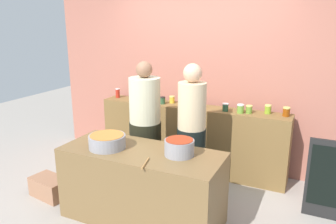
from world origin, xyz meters
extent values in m
plane|color=#A0988E|center=(0.00, 0.00, 0.00)|extent=(12.00, 12.00, 0.00)
cube|color=#A76352|center=(0.00, 1.45, 1.50)|extent=(4.80, 0.12, 3.00)
cube|color=brown|center=(0.00, 1.10, 0.47)|extent=(2.70, 0.36, 0.95)
cube|color=brown|center=(0.00, -0.30, 0.40)|extent=(1.70, 0.70, 0.80)
cylinder|color=#AD281A|center=(-1.22, 1.12, 1.01)|extent=(0.06, 0.06, 0.13)
cylinder|color=silver|center=(-1.22, 1.12, 1.08)|extent=(0.07, 0.07, 0.01)
cylinder|color=#2C4E32|center=(-0.42, 1.05, 0.99)|extent=(0.08, 0.08, 0.09)
cylinder|color=black|center=(-0.42, 1.05, 1.04)|extent=(0.08, 0.08, 0.01)
cylinder|color=gold|center=(-0.32, 1.16, 0.99)|extent=(0.07, 0.07, 0.09)
cylinder|color=#D6C666|center=(-0.32, 1.16, 1.04)|extent=(0.08, 0.08, 0.01)
cylinder|color=yellow|center=(-0.15, 1.17, 0.99)|extent=(0.08, 0.08, 0.09)
cylinder|color=black|center=(-0.15, 1.17, 1.04)|extent=(0.09, 0.09, 0.01)
cylinder|color=olive|center=(0.12, 1.06, 1.00)|extent=(0.07, 0.07, 0.10)
cylinder|color=#D6C666|center=(0.12, 1.06, 1.05)|extent=(0.07, 0.07, 0.01)
cylinder|color=#264C34|center=(0.50, 1.05, 0.99)|extent=(0.08, 0.08, 0.09)
cylinder|color=silver|center=(0.50, 1.05, 1.04)|extent=(0.08, 0.08, 0.01)
cylinder|color=olive|center=(0.71, 1.04, 1.00)|extent=(0.08, 0.08, 0.10)
cylinder|color=silver|center=(0.71, 1.04, 1.06)|extent=(0.09, 0.09, 0.02)
cylinder|color=olive|center=(0.81, 1.08, 0.99)|extent=(0.08, 0.08, 0.09)
cylinder|color=#D6C666|center=(0.81, 1.08, 1.04)|extent=(0.08, 0.08, 0.01)
cylinder|color=olive|center=(1.03, 1.17, 1.00)|extent=(0.08, 0.08, 0.10)
cylinder|color=#D6C666|center=(1.03, 1.17, 1.05)|extent=(0.08, 0.08, 0.02)
cylinder|color=#85390A|center=(1.26, 1.14, 1.00)|extent=(0.08, 0.08, 0.10)
cylinder|color=#D6C666|center=(1.26, 1.14, 1.06)|extent=(0.09, 0.09, 0.02)
cylinder|color=gray|center=(-0.37, -0.38, 0.87)|extent=(0.39, 0.39, 0.14)
cylinder|color=#B57131|center=(-0.37, -0.38, 0.94)|extent=(0.36, 0.36, 0.00)
cylinder|color=gray|center=(0.40, -0.24, 0.88)|extent=(0.30, 0.30, 0.16)
cylinder|color=#983118|center=(0.40, -0.24, 0.96)|extent=(0.27, 0.27, 0.00)
cylinder|color=#9E703D|center=(0.20, -0.57, 0.81)|extent=(0.07, 0.24, 0.02)
cylinder|color=black|center=(-0.30, 0.32, 0.45)|extent=(0.39, 0.39, 0.90)
cylinder|color=beige|center=(-0.30, 0.32, 1.17)|extent=(0.38, 0.38, 0.55)
sphere|color=#8C6047|center=(-0.30, 0.32, 1.54)|extent=(0.20, 0.20, 0.20)
cylinder|color=black|center=(0.30, 0.37, 0.44)|extent=(0.34, 0.34, 0.88)
cylinder|color=#CEB78F|center=(0.30, 0.37, 1.15)|extent=(0.33, 0.33, 0.54)
sphere|color=#D8A884|center=(0.30, 0.37, 1.53)|extent=(0.22, 0.22, 0.22)
cube|color=#96684C|center=(-1.27, -0.37, 0.12)|extent=(0.51, 0.35, 0.24)
cube|color=black|center=(1.79, 0.57, 0.45)|extent=(0.44, 0.04, 0.90)
cube|color=black|center=(1.79, 0.55, 0.49)|extent=(0.38, 0.01, 0.68)
camera|label=1|loc=(1.60, -3.04, 2.09)|focal=35.04mm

